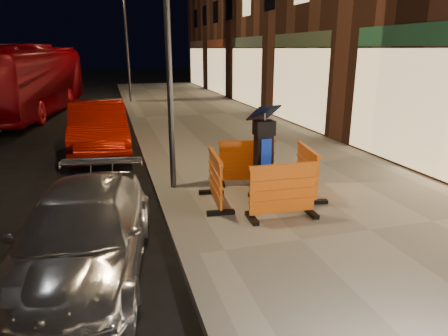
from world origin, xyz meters
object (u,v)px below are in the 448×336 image
object	(u,v)px
barrier_front	(283,191)
car_silver	(86,275)
barrier_kerbside	(215,179)
car_red	(101,152)
bus_doubledecker	(33,114)
barrier_bldgside	(307,171)
parking_kiosk	(263,156)
barrier_back	(247,162)

from	to	relation	value
barrier_front	car_silver	bearing A→B (deg)	-164.79
barrier_kerbside	car_red	distance (m)	5.80
car_red	bus_doubledecker	xyz separation A→B (m)	(-3.16, 8.44, 0.00)
barrier_bldgside	car_silver	size ratio (longest dim) A/B	0.31
barrier_kerbside	car_red	bearing A→B (deg)	27.31
parking_kiosk	barrier_kerbside	bearing A→B (deg)	-172.78
barrier_front	barrier_kerbside	xyz separation A→B (m)	(-0.95, 0.95, 0.00)
barrier_bldgside	bus_doubledecker	bearing A→B (deg)	36.88
parking_kiosk	car_red	xyz separation A→B (m)	(-3.12, 5.35, -1.02)
barrier_front	barrier_bldgside	world-z (taller)	same
barrier_bldgside	car_silver	world-z (taller)	barrier_bldgside
barrier_bldgside	bus_doubledecker	world-z (taller)	bus_doubledecker
barrier_front	car_red	bearing A→B (deg)	118.57
car_silver	barrier_kerbside	bearing A→B (deg)	45.11
car_silver	barrier_back	bearing A→B (deg)	47.84
barrier_front	parking_kiosk	bearing A→B (deg)	92.22
parking_kiosk	barrier_front	world-z (taller)	parking_kiosk
barrier_kerbside	bus_doubledecker	world-z (taller)	bus_doubledecker
parking_kiosk	barrier_back	bearing A→B (deg)	97.22
barrier_back	bus_doubledecker	size ratio (longest dim) A/B	0.11
barrier_front	barrier_kerbside	world-z (taller)	same
barrier_front	barrier_bldgside	bearing A→B (deg)	47.22
parking_kiosk	bus_doubledecker	distance (m)	15.18
car_red	bus_doubledecker	size ratio (longest dim) A/B	0.40
barrier_kerbside	barrier_bldgside	bearing A→B (deg)	-84.78
parking_kiosk	barrier_front	bearing A→B (deg)	-82.78
parking_kiosk	barrier_bldgside	world-z (taller)	parking_kiosk
barrier_front	barrier_bldgside	distance (m)	1.34
bus_doubledecker	car_red	bearing A→B (deg)	-61.87
barrier_kerbside	car_silver	bearing A→B (deg)	131.69
car_silver	car_red	size ratio (longest dim) A/B	0.89
parking_kiosk	car_silver	size ratio (longest dim) A/B	0.43
barrier_kerbside	bus_doubledecker	bearing A→B (deg)	26.35
barrier_back	barrier_kerbside	distance (m)	1.34
bus_doubledecker	barrier_back	bearing A→B (deg)	-56.33
parking_kiosk	car_red	bearing A→B (deg)	127.48
barrier_back	barrier_front	bearing A→B (deg)	-79.78
barrier_front	car_silver	xyz separation A→B (m)	(-3.25, -0.75, -0.63)
barrier_front	bus_doubledecker	distance (m)	16.03
barrier_kerbside	barrier_bldgside	world-z (taller)	same
barrier_back	barrier_bldgside	xyz separation A→B (m)	(0.95, -0.95, 0.00)
barrier_back	bus_doubledecker	distance (m)	14.31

